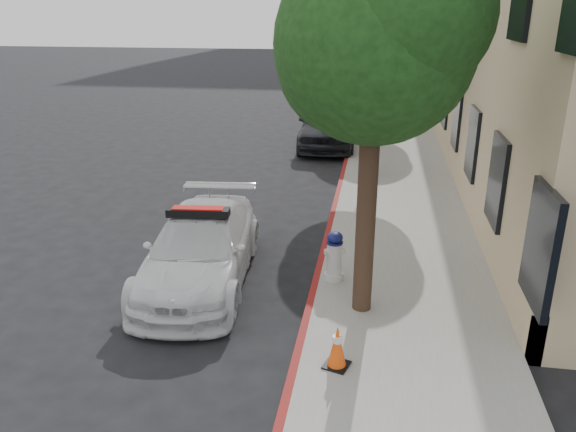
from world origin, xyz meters
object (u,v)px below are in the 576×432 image
at_px(parked_car_mid, 327,124).
at_px(parked_car_far, 322,93).
at_px(traffic_cone, 337,347).
at_px(police_car, 200,248).
at_px(fire_hydrant, 334,256).

height_order(parked_car_mid, parked_car_far, parked_car_mid).
height_order(parked_car_mid, traffic_cone, parked_car_mid).
bearing_deg(traffic_cone, police_car, 137.41).
relative_size(parked_car_far, fire_hydrant, 4.33).
relative_size(police_car, fire_hydrant, 5.03).
bearing_deg(traffic_cone, fire_hydrant, 95.64).
relative_size(parked_car_mid, traffic_cone, 7.81).
distance_m(police_car, traffic_cone, 3.62).
distance_m(police_car, parked_car_far, 19.84).
distance_m(parked_car_mid, parked_car_far, 8.87).
bearing_deg(police_car, fire_hydrant, -1.71).
relative_size(parked_car_far, traffic_cone, 6.35).
xyz_separation_m(fire_hydrant, traffic_cone, (0.26, -2.60, -0.14)).
height_order(police_car, traffic_cone, police_car).
xyz_separation_m(police_car, parked_car_far, (0.16, 19.84, 0.00)).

